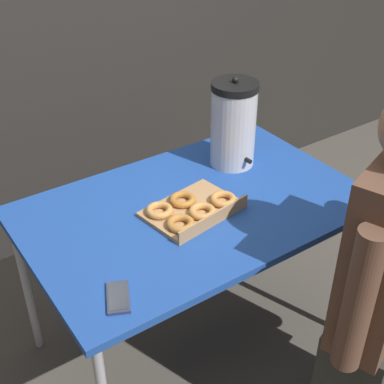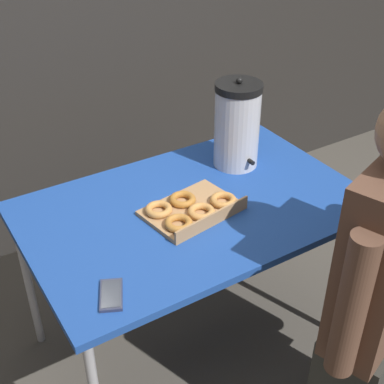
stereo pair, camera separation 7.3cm
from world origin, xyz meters
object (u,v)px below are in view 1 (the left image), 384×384
Objects in this scene: person_seated at (379,287)px; donut_box at (192,209)px; coffee_urn at (233,124)px; cell_phone at (118,297)px.

donut_box is at bearing -79.65° from person_seated.
coffee_urn is (0.34, 0.21, 0.16)m from donut_box.
coffee_urn is at bearing 22.57° from donut_box.
person_seated is (0.33, -0.58, -0.10)m from donut_box.
coffee_urn reaches higher than donut_box.
donut_box reaches higher than cell_phone.
person_seated is (0.75, -0.35, -0.09)m from cell_phone.
person_seated is at bearing -69.26° from donut_box.
donut_box is 0.98× the size of coffee_urn.
cell_phone is at bearing -44.42° from person_seated.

